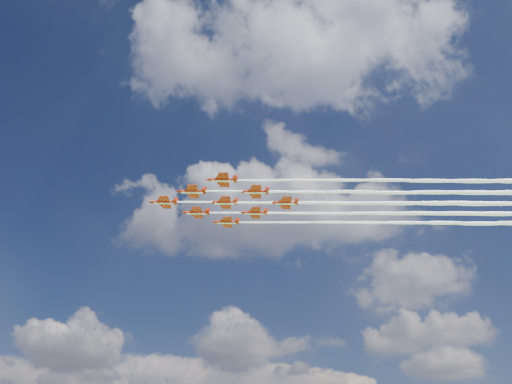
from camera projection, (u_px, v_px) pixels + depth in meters
jet_lead at (356, 203)px, 152.81m from camera, size 122.02×26.97×2.30m
jet_row2_port at (392, 192)px, 147.17m from camera, size 122.02×26.97×2.30m
jet_row2_starb at (382, 213)px, 158.58m from camera, size 122.02×26.97×2.30m
jet_row3_port at (430, 181)px, 141.53m from camera, size 122.02×26.97×2.30m
jet_row3_centre at (417, 203)px, 152.94m from camera, size 122.02×26.97×2.30m
jet_row3_starb at (405, 223)px, 164.34m from camera, size 122.02×26.97×2.30m
jet_row4_port at (454, 193)px, 147.30m from camera, size 122.02×26.97×2.30m
jet_row4_starb at (440, 213)px, 158.71m from camera, size 122.02×26.97×2.30m
jet_tail at (477, 204)px, 153.07m from camera, size 122.02×26.97×2.30m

